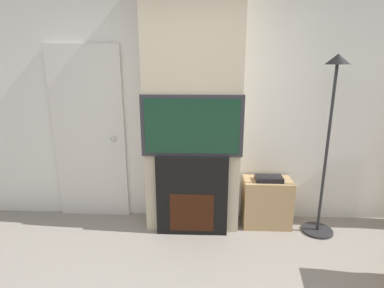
% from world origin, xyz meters
% --- Properties ---
extents(wall_back, '(6.00, 0.06, 2.70)m').
position_xyz_m(wall_back, '(0.00, 2.03, 1.35)').
color(wall_back, silver).
rests_on(wall_back, ground_plane).
extents(chimney_breast, '(1.00, 0.39, 2.70)m').
position_xyz_m(chimney_breast, '(0.00, 1.81, 1.35)').
color(chimney_breast, beige).
rests_on(chimney_breast, ground_plane).
extents(fireplace, '(0.76, 0.15, 0.88)m').
position_xyz_m(fireplace, '(0.00, 1.61, 0.44)').
color(fireplace, black).
rests_on(fireplace, ground_plane).
extents(television, '(1.03, 0.07, 0.63)m').
position_xyz_m(television, '(0.00, 1.61, 1.19)').
color(television, '#2D2D33').
rests_on(television, fireplace).
extents(floor_lamp, '(0.33, 0.33, 1.89)m').
position_xyz_m(floor_lamp, '(1.39, 1.67, 1.17)').
color(floor_lamp, '#262628').
rests_on(floor_lamp, ground_plane).
extents(media_stand, '(0.53, 0.32, 0.60)m').
position_xyz_m(media_stand, '(0.84, 1.80, 0.28)').
color(media_stand, tan).
rests_on(media_stand, ground_plane).
extents(entry_door, '(0.83, 0.09, 2.01)m').
position_xyz_m(entry_door, '(-1.21, 1.97, 1.00)').
color(entry_door, silver).
rests_on(entry_door, ground_plane).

